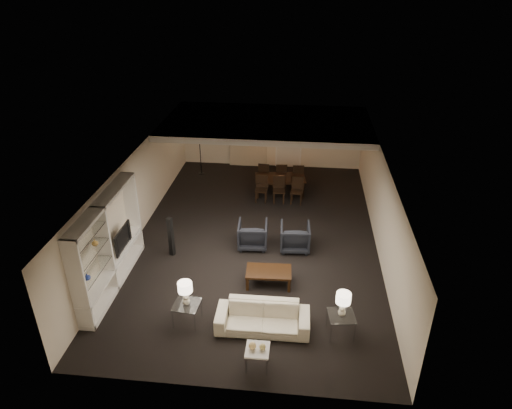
{
  "coord_description": "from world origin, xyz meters",
  "views": [
    {
      "loc": [
        1.24,
        -11.47,
        7.21
      ],
      "look_at": [
        0.0,
        0.0,
        1.1
      ],
      "focal_mm": 32.0,
      "sensor_mm": 36.0,
      "label": 1
    }
  ],
  "objects_px": {
    "chair_nl": "(261,189)",
    "chair_nr": "(297,191)",
    "sofa": "(263,318)",
    "dining_table": "(280,186)",
    "chair_fm": "(281,174)",
    "floor_lamp": "(200,154)",
    "floor_speaker": "(171,236)",
    "armchair_right": "(295,237)",
    "chair_fr": "(298,175)",
    "vase_blue": "(87,277)",
    "table_lamp_left": "(186,294)",
    "pendant_light": "(276,137)",
    "armchair_left": "(253,235)",
    "side_table_right": "(340,325)",
    "chair_fl": "(265,174)",
    "coffee_table": "(269,277)",
    "marble_table": "(257,358)",
    "vase_amber": "(95,243)",
    "chair_nm": "(279,190)",
    "television": "(119,238)",
    "table_lamp_right": "(343,305)",
    "side_table_left": "(187,313)"
  },
  "relations": [
    {
      "from": "side_table_left",
      "to": "chair_nm",
      "type": "xyz_separation_m",
      "value": [
        1.67,
        6.12,
        0.19
      ]
    },
    {
      "from": "table_lamp_right",
      "to": "vase_amber",
      "type": "bearing_deg",
      "value": 174.29
    },
    {
      "from": "television",
      "to": "chair_fl",
      "type": "xyz_separation_m",
      "value": [
        3.21,
        5.7,
        -0.58
      ]
    },
    {
      "from": "chair_nl",
      "to": "chair_fl",
      "type": "distance_m",
      "value": 1.3
    },
    {
      "from": "chair_fr",
      "to": "vase_blue",
      "type": "bearing_deg",
      "value": 54.77
    },
    {
      "from": "armchair_right",
      "to": "side_table_left",
      "type": "bearing_deg",
      "value": 51.82
    },
    {
      "from": "armchair_right",
      "to": "chair_fr",
      "type": "xyz_separation_m",
      "value": [
        -0.03,
        4.12,
        0.07
      ]
    },
    {
      "from": "sofa",
      "to": "dining_table",
      "type": "bearing_deg",
      "value": 89.56
    },
    {
      "from": "table_lamp_left",
      "to": "chair_nl",
      "type": "height_order",
      "value": "table_lamp_left"
    },
    {
      "from": "pendant_light",
      "to": "vase_amber",
      "type": "height_order",
      "value": "pendant_light"
    },
    {
      "from": "marble_table",
      "to": "television",
      "type": "bearing_deg",
      "value": 143.7
    },
    {
      "from": "chair_fm",
      "to": "floor_lamp",
      "type": "distance_m",
      "value": 3.24
    },
    {
      "from": "side_table_left",
      "to": "floor_lamp",
      "type": "height_order",
      "value": "floor_lamp"
    },
    {
      "from": "dining_table",
      "to": "chair_fr",
      "type": "height_order",
      "value": "chair_fr"
    },
    {
      "from": "chair_nm",
      "to": "side_table_right",
      "type": "bearing_deg",
      "value": -78.57
    },
    {
      "from": "armchair_left",
      "to": "armchair_right",
      "type": "distance_m",
      "value": 1.2
    },
    {
      "from": "sofa",
      "to": "chair_fl",
      "type": "xyz_separation_m",
      "value": [
        -0.63,
        7.42,
        0.15
      ]
    },
    {
      "from": "vase_amber",
      "to": "chair_fr",
      "type": "xyz_separation_m",
      "value": [
        4.44,
        6.86,
        -1.19
      ]
    },
    {
      "from": "dining_table",
      "to": "chair_fm",
      "type": "height_order",
      "value": "chair_fm"
    },
    {
      "from": "table_lamp_left",
      "to": "marble_table",
      "type": "relative_size",
      "value": 1.24
    },
    {
      "from": "armchair_right",
      "to": "chair_fr",
      "type": "relative_size",
      "value": 0.93
    },
    {
      "from": "floor_speaker",
      "to": "floor_lamp",
      "type": "distance_m",
      "value": 5.57
    },
    {
      "from": "television",
      "to": "chair_nm",
      "type": "distance_m",
      "value": 5.85
    },
    {
      "from": "chair_nl",
      "to": "chair_nr",
      "type": "xyz_separation_m",
      "value": [
        1.2,
        0.0,
        0.0
      ]
    },
    {
      "from": "coffee_table",
      "to": "vase_blue",
      "type": "distance_m",
      "value": 4.31
    },
    {
      "from": "side_table_left",
      "to": "table_lamp_right",
      "type": "height_order",
      "value": "table_lamp_right"
    },
    {
      "from": "coffee_table",
      "to": "marble_table",
      "type": "bearing_deg",
      "value": -90.0
    },
    {
      "from": "table_lamp_right",
      "to": "chair_fr",
      "type": "height_order",
      "value": "table_lamp_right"
    },
    {
      "from": "chair_nm",
      "to": "chair_fm",
      "type": "relative_size",
      "value": 1.0
    },
    {
      "from": "table_lamp_left",
      "to": "pendant_light",
      "type": "bearing_deg",
      "value": 78.8
    },
    {
      "from": "armchair_left",
      "to": "chair_fm",
      "type": "xyz_separation_m",
      "value": [
        0.57,
        4.12,
        0.07
      ]
    },
    {
      "from": "chair_fm",
      "to": "chair_fr",
      "type": "bearing_deg",
      "value": 174.2
    },
    {
      "from": "chair_fm",
      "to": "floor_lamp",
      "type": "height_order",
      "value": "floor_lamp"
    },
    {
      "from": "vase_blue",
      "to": "floor_lamp",
      "type": "distance_m",
      "value": 8.29
    },
    {
      "from": "side_table_right",
      "to": "table_lamp_right",
      "type": "distance_m",
      "value": 0.56
    },
    {
      "from": "dining_table",
      "to": "floor_lamp",
      "type": "height_order",
      "value": "floor_lamp"
    },
    {
      "from": "chair_fr",
      "to": "vase_amber",
      "type": "bearing_deg",
      "value": 52.58
    },
    {
      "from": "floor_speaker",
      "to": "chair_fm",
      "type": "xyz_separation_m",
      "value": [
        2.75,
        4.78,
        -0.13
      ]
    },
    {
      "from": "chair_nl",
      "to": "chair_fl",
      "type": "xyz_separation_m",
      "value": [
        -0.0,
        1.3,
        0.0
      ]
    },
    {
      "from": "chair_nm",
      "to": "floor_lamp",
      "type": "height_order",
      "value": "floor_lamp"
    },
    {
      "from": "side_table_right",
      "to": "vase_blue",
      "type": "height_order",
      "value": "vase_blue"
    },
    {
      "from": "side_table_right",
      "to": "chair_fl",
      "type": "distance_m",
      "value": 7.78
    },
    {
      "from": "floor_lamp",
      "to": "chair_nm",
      "type": "bearing_deg",
      "value": -33.51
    },
    {
      "from": "side_table_right",
      "to": "vase_blue",
      "type": "distance_m",
      "value": 5.64
    },
    {
      "from": "marble_table",
      "to": "chair_nl",
      "type": "distance_m",
      "value": 7.25
    },
    {
      "from": "floor_lamp",
      "to": "chair_fr",
      "type": "bearing_deg",
      "value": -11.71
    },
    {
      "from": "chair_nm",
      "to": "chair_fl",
      "type": "bearing_deg",
      "value": 110.4
    },
    {
      "from": "coffee_table",
      "to": "table_lamp_left",
      "type": "relative_size",
      "value": 1.94
    },
    {
      "from": "chair_nm",
      "to": "chair_fr",
      "type": "height_order",
      "value": "same"
    },
    {
      "from": "table_lamp_left",
      "to": "table_lamp_right",
      "type": "xyz_separation_m",
      "value": [
        3.4,
        0.0,
        0.0
      ]
    }
  ]
}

